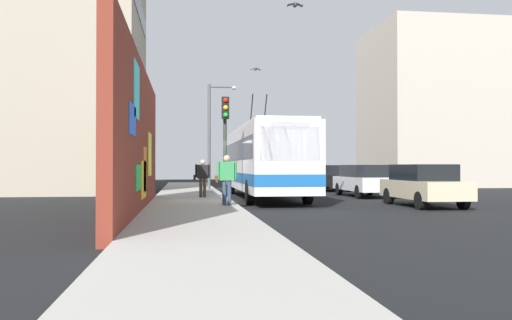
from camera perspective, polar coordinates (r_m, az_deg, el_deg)
name	(u,v)px	position (r m, az deg, el deg)	size (l,w,h in m)	color
ground_plane	(232,204)	(20.90, -2.61, -4.83)	(80.00, 80.00, 0.00)	black
sidewalk_slab	(192,203)	(20.81, -7.02, -4.64)	(48.00, 3.20, 0.15)	#9E9B93
graffiti_wall	(139,139)	(17.01, -12.71, 2.23)	(14.36, 0.32, 4.75)	maroon
building_far_left	(60,46)	(33.54, -20.66, 11.58)	(10.20, 9.34, 17.22)	#9E937F
building_far_right	(431,108)	(42.63, 18.60, 5.45)	(8.66, 9.20, 12.10)	#B2A899
city_bus	(264,159)	(24.53, 0.83, 0.08)	(12.52, 2.59, 5.09)	silver
parked_car_champagne	(423,184)	(20.59, 17.80, -2.54)	(4.28, 1.80, 1.58)	#C6B793
parked_car_white	(364,180)	(26.55, 11.75, -2.13)	(4.74, 1.90, 1.58)	white
parked_car_black	(330,177)	(32.48, 8.05, -1.89)	(4.09, 1.74, 1.58)	black
parked_car_dark_gray	(309,176)	(37.60, 5.83, -1.72)	(4.92, 1.91, 1.58)	#38383D
pedestrian_midblock	(203,175)	(22.96, -5.86, -1.67)	(0.22, 0.74, 1.65)	#3F3326
pedestrian_at_curb	(227,176)	(18.22, -3.23, -1.71)	(0.23, 0.77, 1.75)	#2D3F59
traffic_light	(225,131)	(20.04, -3.39, 3.21)	(0.49, 0.28, 4.04)	#2D382D
street_lamp	(212,129)	(30.76, -4.77, 3.43)	(0.44, 1.71, 6.18)	#4C4C51
flying_pigeons	(272,22)	(21.07, 1.75, 14.84)	(11.05, 1.51, 1.53)	gray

